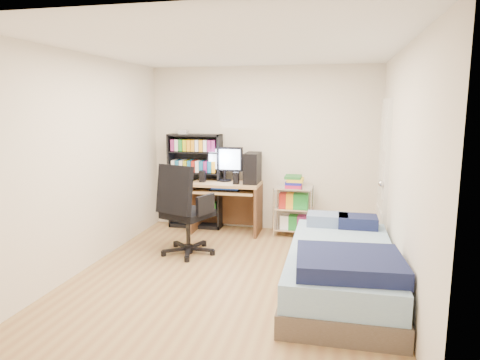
% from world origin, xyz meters
% --- Properties ---
extents(room, '(3.58, 4.08, 2.58)m').
position_xyz_m(room, '(0.00, 0.00, 1.25)').
color(room, '#A58452').
rests_on(room, ground).
extents(media_shelf, '(0.83, 0.28, 1.54)m').
position_xyz_m(media_shelf, '(-1.04, 1.84, 0.76)').
color(media_shelf, black).
rests_on(media_shelf, room).
extents(computer_desk, '(1.03, 0.60, 1.29)m').
position_xyz_m(computer_desk, '(-0.39, 1.73, 0.70)').
color(computer_desk, tan).
rests_on(computer_desk, room).
extents(office_chair, '(0.91, 0.91, 1.19)m').
position_xyz_m(office_chair, '(-0.76, 0.58, 0.38)').
color(office_chair, black).
rests_on(office_chair, room).
extents(wire_cart, '(0.57, 0.42, 0.90)m').
position_xyz_m(wire_cart, '(0.52, 1.73, 0.59)').
color(wire_cart, white).
rests_on(wire_cart, room).
extents(bed, '(1.08, 2.15, 0.61)m').
position_xyz_m(bed, '(1.20, -0.20, 0.27)').
color(bed, brown).
rests_on(bed, room).
extents(door, '(0.12, 0.80, 2.00)m').
position_xyz_m(door, '(1.72, 1.35, 1.00)').
color(door, silver).
rests_on(door, room).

